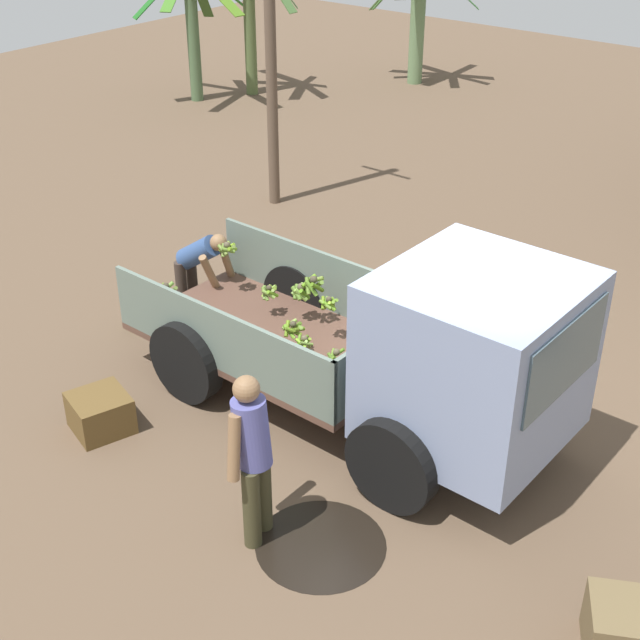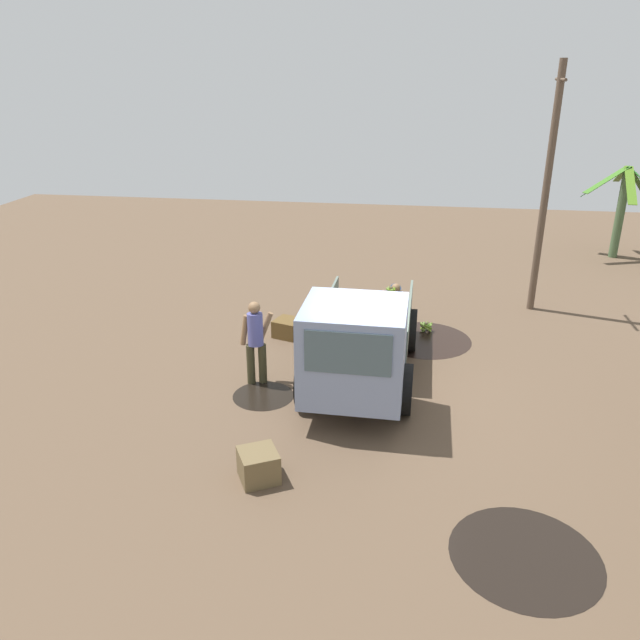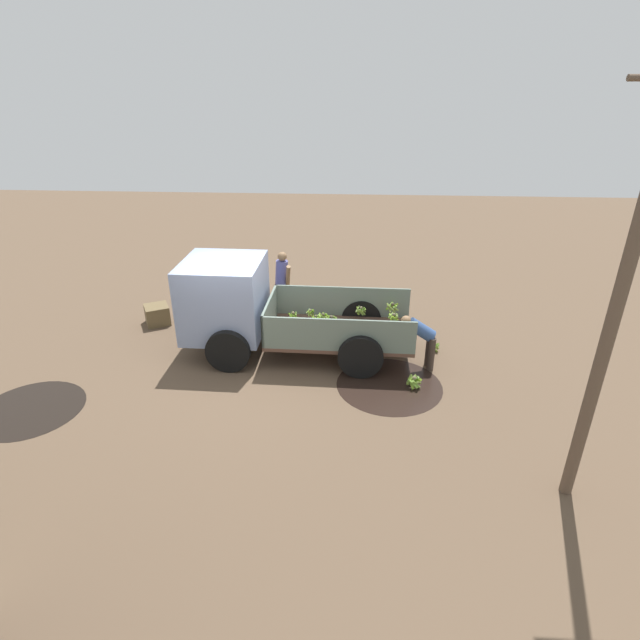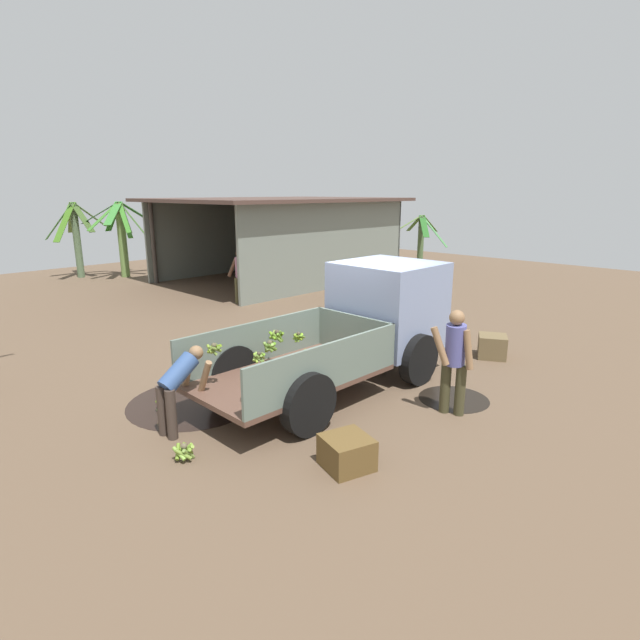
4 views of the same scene
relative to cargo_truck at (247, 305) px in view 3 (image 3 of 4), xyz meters
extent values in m
plane|color=brown|center=(-0.01, 0.49, -1.10)|extent=(36.00, 36.00, 0.00)
cylinder|color=black|center=(0.04, -1.74, -1.10)|extent=(1.16, 1.16, 0.01)
cylinder|color=black|center=(-3.06, 1.28, -1.10)|extent=(2.11, 2.11, 0.01)
cylinder|color=black|center=(3.62, 2.51, -1.10)|extent=(1.92, 1.92, 0.01)
cube|color=brown|center=(-2.03, 0.04, -0.60)|extent=(3.14, 1.83, 0.08)
cube|color=slate|center=(-2.01, 0.90, -0.21)|extent=(3.11, 0.11, 0.70)
cube|color=slate|center=(-2.05, -0.82, -0.21)|extent=(3.11, 0.11, 0.70)
cube|color=slate|center=(-0.50, 0.01, -0.21)|extent=(0.08, 1.77, 0.70)
cube|color=#8495BA|center=(0.48, -0.01, 0.17)|extent=(1.70, 1.77, 1.62)
cube|color=#4C606B|center=(1.32, -0.03, 0.49)|extent=(0.06, 1.39, 0.71)
cylinder|color=black|center=(0.25, 0.91, -0.64)|extent=(0.93, 0.24, 0.92)
cylinder|color=black|center=(0.21, -0.92, -0.64)|extent=(0.93, 0.24, 0.92)
cylinder|color=black|center=(-2.48, 0.97, -0.64)|extent=(0.93, 0.24, 0.92)
cylinder|color=black|center=(-2.51, -0.87, -0.64)|extent=(0.93, 0.24, 0.92)
sphere|color=#453E2D|center=(-1.86, 0.52, 0.00)|extent=(0.09, 0.09, 0.09)
cylinder|color=#5A7929|center=(-1.91, 0.47, -0.07)|extent=(0.16, 0.15, 0.17)
cylinder|color=olive|center=(-1.85, 0.46, -0.08)|extent=(0.17, 0.09, 0.18)
cylinder|color=#4D7518|center=(-1.80, 0.50, -0.07)|extent=(0.09, 0.19, 0.16)
cylinder|color=olive|center=(-1.82, 0.58, -0.06)|extent=(0.18, 0.14, 0.16)
cylinder|color=olive|center=(-1.90, 0.59, -0.04)|extent=(0.20, 0.13, 0.12)
cylinder|color=#5F921D|center=(-1.94, 0.54, -0.04)|extent=(0.09, 0.21, 0.12)
sphere|color=#433C2B|center=(-3.19, -0.47, -0.11)|extent=(0.09, 0.09, 0.09)
cylinder|color=olive|center=(-3.10, -0.44, -0.18)|extent=(0.11, 0.22, 0.17)
cylinder|color=olive|center=(-3.17, -0.40, -0.19)|extent=(0.21, 0.10, 0.19)
cylinder|color=#77A544|center=(-3.25, -0.42, -0.18)|extent=(0.16, 0.20, 0.18)
cylinder|color=olive|center=(-3.25, -0.49, -0.21)|extent=(0.08, 0.18, 0.22)
cylinder|color=#557217|center=(-3.21, -0.55, -0.18)|extent=(0.22, 0.11, 0.18)
cylinder|color=#72B125|center=(-3.13, -0.54, -0.18)|extent=(0.19, 0.19, 0.16)
sphere|color=#443D2C|center=(-1.52, 0.36, -0.06)|extent=(0.07, 0.07, 0.07)
cylinder|color=#6FAD28|center=(-1.49, 0.32, -0.12)|extent=(0.14, 0.12, 0.13)
cylinder|color=#81AC26|center=(-1.48, 0.36, -0.13)|extent=(0.04, 0.13, 0.15)
cylinder|color=#587D20|center=(-1.49, 0.39, -0.13)|extent=(0.11, 0.13, 0.14)
cylinder|color=#7BAD34|center=(-1.52, 0.42, -0.11)|extent=(0.16, 0.06, 0.12)
cylinder|color=olive|center=(-1.55, 0.39, -0.13)|extent=(0.12, 0.11, 0.15)
cylinder|color=#6D9D37|center=(-1.57, 0.36, -0.12)|extent=(0.04, 0.14, 0.14)
cylinder|color=#5F801A|center=(-1.57, 0.32, -0.11)|extent=(0.12, 0.15, 0.11)
cylinder|color=olive|center=(-1.52, 0.29, -0.10)|extent=(0.16, 0.05, 0.09)
sphere|color=brown|center=(-2.03, 0.51, -0.14)|extent=(0.09, 0.09, 0.09)
cylinder|color=#85B147|center=(-2.00, 0.46, -0.21)|extent=(0.16, 0.14, 0.16)
cylinder|color=#53851B|center=(-1.98, 0.50, -0.21)|extent=(0.07, 0.16, 0.17)
cylinder|color=#7F9F45|center=(-2.00, 0.56, -0.20)|extent=(0.18, 0.13, 0.15)
cylinder|color=olive|center=(-2.05, 0.55, -0.22)|extent=(0.16, 0.10, 0.17)
cylinder|color=olive|center=(-2.10, 0.53, -0.19)|extent=(0.10, 0.19, 0.14)
cylinder|color=#537628|center=(-2.08, 0.48, -0.21)|extent=(0.12, 0.17, 0.16)
cylinder|color=#527427|center=(-2.05, 0.44, -0.20)|extent=(0.18, 0.09, 0.14)
sphere|color=#443E2C|center=(-2.39, 0.36, -0.21)|extent=(0.07, 0.07, 0.07)
cylinder|color=#81A630|center=(-2.44, 0.38, -0.27)|extent=(0.08, 0.15, 0.15)
cylinder|color=olive|center=(-2.43, 0.33, -0.27)|extent=(0.13, 0.14, 0.14)
cylinder|color=olive|center=(-2.41, 0.31, -0.27)|extent=(0.15, 0.09, 0.15)
cylinder|color=#7EA242|center=(-2.36, 0.31, -0.26)|extent=(0.16, 0.12, 0.12)
cylinder|color=#679C22|center=(-2.33, 0.35, -0.26)|extent=(0.06, 0.16, 0.13)
cylinder|color=olive|center=(-2.35, 0.39, -0.27)|extent=(0.12, 0.14, 0.15)
cylinder|color=#59741E|center=(-2.38, 0.41, -0.28)|extent=(0.14, 0.07, 0.16)
cylinder|color=#7AA13B|center=(-2.42, 0.42, -0.26)|extent=(0.16, 0.12, 0.13)
sphere|color=brown|center=(-3.13, 0.47, 0.07)|extent=(0.08, 0.08, 0.08)
cylinder|color=olive|center=(-3.11, 0.52, 0.02)|extent=(0.16, 0.10, 0.13)
cylinder|color=#83B128|center=(-3.15, 0.53, 0.02)|extent=(0.16, 0.09, 0.13)
cylinder|color=olive|center=(-3.20, 0.49, 0.03)|extent=(0.08, 0.17, 0.12)
cylinder|color=olive|center=(-3.17, 0.44, 0.01)|extent=(0.12, 0.14, 0.15)
cylinder|color=olive|center=(-3.14, 0.41, 0.03)|extent=(0.17, 0.06, 0.11)
cylinder|color=olive|center=(-3.08, 0.43, 0.04)|extent=(0.14, 0.16, 0.10)
cylinder|color=olive|center=(-3.07, 0.49, 0.03)|extent=(0.08, 0.17, 0.10)
sphere|color=brown|center=(-2.49, -0.55, -0.24)|extent=(0.07, 0.07, 0.07)
cylinder|color=#6FA038|center=(-2.52, -0.49, -0.32)|extent=(0.16, 0.11, 0.17)
cylinder|color=#53742E|center=(-2.56, -0.52, -0.30)|extent=(0.10, 0.19, 0.14)
cylinder|color=#7FAD39|center=(-2.56, -0.57, -0.31)|extent=(0.09, 0.18, 0.15)
cylinder|color=olive|center=(-2.51, -0.60, -0.33)|extent=(0.15, 0.08, 0.18)
cylinder|color=olive|center=(-2.46, -0.59, -0.33)|extent=(0.15, 0.10, 0.18)
cylinder|color=olive|center=(-2.41, -0.58, -0.29)|extent=(0.11, 0.20, 0.11)
cylinder|color=#587720|center=(-2.42, -0.53, -0.31)|extent=(0.08, 0.18, 0.15)
cylinder|color=olive|center=(-2.47, -0.48, -0.31)|extent=(0.17, 0.08, 0.16)
sphere|color=brown|center=(-0.99, -0.20, -0.25)|extent=(0.07, 0.07, 0.07)
cylinder|color=olive|center=(-1.04, -0.21, -0.33)|extent=(0.07, 0.15, 0.17)
cylinder|color=#6EA036|center=(-0.99, -0.25, -0.33)|extent=(0.15, 0.04, 0.17)
cylinder|color=#507620|center=(-0.93, -0.22, -0.32)|extent=(0.10, 0.16, 0.16)
cylinder|color=#618E1D|center=(-0.94, -0.15, -0.32)|extent=(0.15, 0.14, 0.15)
cylinder|color=#598524|center=(-1.03, -0.14, -0.32)|extent=(0.16, 0.13, 0.14)
sphere|color=#47402E|center=(-1.66, -0.08, -0.22)|extent=(0.07, 0.07, 0.07)
cylinder|color=olive|center=(-1.71, -0.11, -0.28)|extent=(0.12, 0.17, 0.15)
cylinder|color=#70AB2C|center=(-1.66, -0.15, -0.28)|extent=(0.17, 0.04, 0.15)
cylinder|color=#5B801E|center=(-1.61, -0.13, -0.27)|extent=(0.16, 0.15, 0.12)
cylinder|color=#57761D|center=(-1.58, -0.08, -0.26)|extent=(0.06, 0.19, 0.10)
cylinder|color=#85B147|center=(-1.61, -0.03, -0.27)|extent=(0.17, 0.14, 0.12)
cylinder|color=#517322|center=(-1.68, -0.03, -0.29)|extent=(0.16, 0.09, 0.16)
cylinder|color=olive|center=(-1.73, -0.06, -0.26)|extent=(0.11, 0.19, 0.11)
sphere|color=brown|center=(-1.36, -0.25, -0.21)|extent=(0.06, 0.06, 0.06)
cylinder|color=#4F761A|center=(-1.40, -0.22, -0.26)|extent=(0.10, 0.13, 0.12)
cylinder|color=#53821F|center=(-1.41, -0.28, -0.24)|extent=(0.10, 0.14, 0.09)
cylinder|color=#7BAD27|center=(-1.36, -0.31, -0.24)|extent=(0.14, 0.04, 0.08)
cylinder|color=olive|center=(-1.31, -0.28, -0.24)|extent=(0.10, 0.14, 0.08)
cylinder|color=#7BAB45|center=(-1.33, -0.24, -0.27)|extent=(0.06, 0.11, 0.13)
cylinder|color=olive|center=(-1.36, -0.21, -0.27)|extent=(0.11, 0.04, 0.13)
cylinder|color=brown|center=(-5.48, 3.98, 1.87)|extent=(0.17, 0.17, 5.95)
cylinder|color=#3C3922|center=(-0.44, -2.09, -0.70)|extent=(0.20, 0.20, 0.81)
cylinder|color=#3C3922|center=(-0.51, -1.87, -0.70)|extent=(0.20, 0.20, 0.81)
cylinder|color=#54569D|center=(-0.50, -1.99, 0.02)|extent=(0.42, 0.39, 0.65)
sphere|color=#8C6746|center=(-0.53, -2.00, 0.45)|extent=(0.23, 0.23, 0.23)
cylinder|color=#8C6746|center=(-0.50, -2.20, -0.01)|extent=(0.16, 0.22, 0.61)
cylinder|color=#8C6746|center=(-0.68, -1.83, 0.01)|extent=(0.19, 0.33, 0.60)
cylinder|color=#3B2F29|center=(-3.95, 0.62, -0.74)|extent=(0.16, 0.16, 0.73)
cylinder|color=#3B2F29|center=(-3.93, 0.41, -0.74)|extent=(0.16, 0.16, 0.73)
cylinder|color=#335085|center=(-3.70, 0.54, -0.22)|extent=(0.65, 0.33, 0.54)
sphere|color=#8C6746|center=(-3.38, 0.57, 0.00)|extent=(0.21, 0.21, 0.21)
cylinder|color=#8C6746|center=(-3.43, 0.75, -0.34)|extent=(0.12, 0.27, 0.54)
cylinder|color=#8C6746|center=(-3.37, 0.39, -0.33)|extent=(0.13, 0.32, 0.53)
sphere|color=brown|center=(-4.12, -0.20, -0.92)|extent=(0.08, 0.08, 0.08)
cylinder|color=olive|center=(-4.06, -0.25, -1.00)|extent=(0.16, 0.19, 0.18)
cylinder|color=#82A03E|center=(-4.05, -0.20, -1.00)|extent=(0.07, 0.20, 0.19)
cylinder|color=#82AC3B|center=(-4.07, -0.16, -1.00)|extent=(0.17, 0.17, 0.20)
cylinder|color=olive|center=(-4.13, -0.14, -1.00)|extent=(0.20, 0.09, 0.20)
cylinder|color=olive|center=(-4.18, -0.15, -0.99)|extent=(0.17, 0.20, 0.16)
cylinder|color=#7BA53F|center=(-4.20, -0.22, -0.98)|extent=(0.09, 0.23, 0.15)
cylinder|color=olive|center=(-4.17, -0.27, -0.99)|extent=(0.20, 0.18, 0.16)
cylinder|color=olive|center=(-4.10, -0.27, -1.00)|extent=(0.20, 0.09, 0.20)
sphere|color=brown|center=(-3.54, 1.32, -0.90)|extent=(0.09, 0.09, 0.09)
cylinder|color=#7DAD41|center=(-3.57, 1.39, -0.99)|extent=(0.21, 0.13, 0.21)
cylinder|color=olive|center=(-3.62, 1.35, -0.97)|extent=(0.14, 0.23, 0.18)
cylinder|color=olive|center=(-3.61, 1.27, -0.98)|extent=(0.16, 0.21, 0.19)
cylinder|color=#84B04E|center=(-3.55, 1.25, -0.99)|extent=(0.20, 0.09, 0.22)
cylinder|color=olive|center=(-3.50, 1.24, -0.97)|extent=(0.23, 0.15, 0.18)
cylinder|color=olive|center=(-3.45, 1.28, -0.96)|extent=(0.14, 0.24, 0.15)
cylinder|color=#82AF30|center=(-3.48, 1.36, -0.99)|extent=(0.15, 0.19, 0.22)
cylinder|color=#79AF3C|center=(-3.50, 1.40, -0.97)|extent=(0.23, 0.14, 0.18)
cube|color=brown|center=(-2.80, -1.83, -0.90)|extent=(0.71, 0.71, 0.40)
cube|color=brown|center=(2.54, -1.21, -0.87)|extent=(0.75, 0.75, 0.47)
camera|label=1|loc=(3.65, -6.29, 4.51)|focal=50.00mm
camera|label=2|loc=(10.13, 0.86, 4.66)|focal=35.00mm
camera|label=3|loc=(-2.21, 9.76, 4.36)|focal=28.00mm
camera|label=4|loc=(-7.09, -5.48, 2.26)|focal=28.00mm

